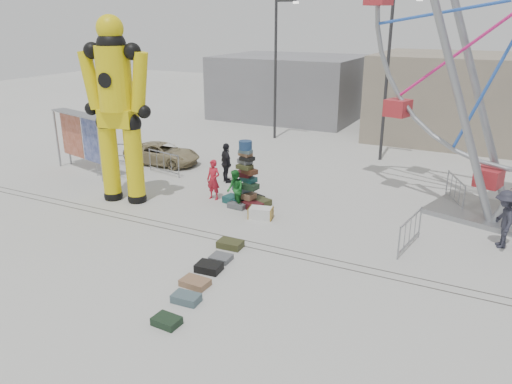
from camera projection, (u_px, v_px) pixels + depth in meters
The scene contains 27 objects.
ground at pixel (192, 244), 16.39m from camera, with size 90.00×90.00×0.00m, color #9E9E99.
track_line_near at pixel (202, 237), 16.89m from camera, with size 40.00×0.04×0.01m, color #47443F.
track_line_far at pixel (208, 232), 17.23m from camera, with size 40.00×0.04×0.01m, color #47443F.
building_right at pixel (480, 99), 29.37m from camera, with size 12.00×8.00×5.00m, color gray.
building_left at pixel (290, 87), 36.72m from camera, with size 10.00×8.00×4.40m, color gray.
lamp_post_right at pixel (389, 72), 24.50m from camera, with size 1.41×0.25×8.00m.
lamp_post_left at pixel (277, 63), 29.18m from camera, with size 1.41×0.25×8.00m.
suitcase_tower at pixel (246, 187), 19.61m from camera, with size 1.95×1.63×2.59m.
crash_test_dummy at pixel (117, 105), 18.99m from camera, with size 2.94×1.29×7.37m.
banner_scaffold at pixel (81, 128), 23.23m from camera, with size 3.97×1.57×2.84m.
steamer_trunk at pixel (261, 213), 18.40m from camera, with size 0.88×0.51×0.41m, color silver.
row_case_0 at pixel (230, 244), 16.08m from camera, with size 0.80×0.52×0.23m, color #3C3F1F.
row_case_1 at pixel (221, 258), 15.21m from camera, with size 0.62×0.54×0.17m, color slate.
row_case_2 at pixel (209, 267), 14.58m from camera, with size 0.73×0.56×0.24m, color black.
row_case_3 at pixel (195, 283), 13.79m from camera, with size 0.78×0.53×0.19m, color #91684A.
row_case_4 at pixel (186, 298), 12.99m from camera, with size 0.73×0.46×0.22m, color #4A6169.
row_case_5 at pixel (167, 321), 12.04m from camera, with size 0.66×0.47×0.20m, color #1A2F1D.
barricade_dummy_a at pixel (118, 154), 25.02m from camera, with size 2.00×0.10×1.10m, color gray, non-canonical shape.
barricade_dummy_b at pixel (116, 166), 23.02m from camera, with size 2.00×0.10×1.10m, color gray, non-canonical shape.
barricade_dummy_c at pixel (164, 163), 23.47m from camera, with size 2.00×0.10×1.10m, color gray, non-canonical shape.
barricade_wheel_front at pixel (410, 232), 15.90m from camera, with size 2.00×0.10×1.10m, color gray, non-canonical shape.
barricade_wheel_back at pixel (455, 191), 19.70m from camera, with size 2.00×0.10×1.10m, color gray, non-canonical shape.
pedestrian_red at pixel (213, 180), 20.14m from camera, with size 0.60×0.40×1.65m, color #B0192A.
pedestrian_green at pixel (235, 190), 19.16m from camera, with size 0.75×0.58×1.54m, color #1B6C26.
pedestrian_black at pixel (226, 163), 22.18m from camera, with size 1.06×0.44×1.80m, color black.
pedestrian_grey at pixel (504, 219), 15.88m from camera, with size 1.23×0.71×1.91m, color #242430.
parked_suv at pixel (162, 154), 25.12m from camera, with size 1.77×3.84×1.07m, color #94855F.
Camera 1 is at (8.64, -12.32, 7.03)m, focal length 35.00 mm.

